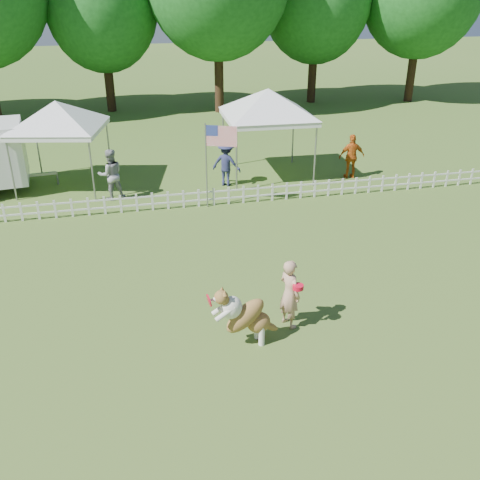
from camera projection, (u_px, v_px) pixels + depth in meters
The scene contains 14 objects.
ground at pixel (258, 326), 11.47m from camera, with size 120.00×120.00×0.00m, color #375E1D.
picket_fence at pixel (206, 197), 17.50m from camera, with size 22.00×0.08×0.60m, color silver, non-canonical shape.
handler at pixel (290, 294), 11.18m from camera, with size 0.57×0.37×1.55m, color tan.
dog at pixel (246, 316), 10.59m from camera, with size 1.33×0.44×1.38m, color brown, non-canonical shape.
frisbee_on_turf at pixel (260, 337), 11.10m from camera, with size 0.21×0.21×0.02m, color red.
canopy_tent_left at pixel (61, 146), 18.68m from camera, with size 2.90×2.90×2.99m, color white, non-canonical shape.
canopy_tent_right at pixel (267, 134), 19.73m from camera, with size 3.08×3.08×3.18m, color white, non-canonical shape.
flag_pole at pixel (206, 166), 16.99m from camera, with size 1.06×0.11×2.76m, color gray, non-canonical shape.
spectator_a at pixel (111, 175), 17.85m from camera, with size 0.84×0.65×1.73m, color gray.
spectator_b at pixel (226, 163), 19.10m from camera, with size 1.05×0.61×1.63m, color #23264B.
spectator_c at pixel (352, 156), 19.83m from camera, with size 0.97×0.40×1.65m, color #BF5516.
tree_center_left at pixel (103, 19), 28.56m from camera, with size 6.00×6.00×9.80m, color #175119, non-canonical shape.
tree_right at pixel (316, 11), 30.74m from camera, with size 6.20×6.20×10.40m, color #175119, non-canonical shape.
tree_far_right at pixel (421, 1), 30.80m from camera, with size 7.00×7.00×11.40m, color #175119, non-canonical shape.
Camera 1 is at (-2.41, -9.23, 6.64)m, focal length 40.00 mm.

